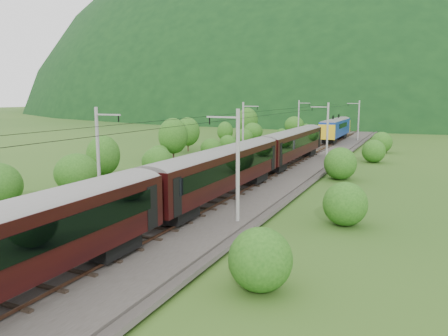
% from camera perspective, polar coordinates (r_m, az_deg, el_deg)
% --- Properties ---
extents(ground, '(600.00, 600.00, 0.00)m').
position_cam_1_polar(ground, '(34.47, -7.85, -6.13)').
color(ground, '#254B17').
rests_on(ground, ground).
extents(railbed, '(14.00, 220.00, 0.30)m').
position_cam_1_polar(railbed, '(42.98, -0.76, -2.73)').
color(railbed, '#38332D').
rests_on(railbed, ground).
extents(track_left, '(2.40, 220.00, 0.27)m').
position_cam_1_polar(track_left, '(43.98, -3.60, -2.17)').
color(track_left, brown).
rests_on(track_left, railbed).
extents(track_right, '(2.40, 220.00, 0.27)m').
position_cam_1_polar(track_right, '(41.99, 2.21, -2.72)').
color(track_right, brown).
rests_on(track_right, railbed).
extents(catenary_left, '(2.54, 192.28, 8.00)m').
position_cam_1_polar(catenary_left, '(64.82, 2.57, 5.24)').
color(catenary_left, gray).
rests_on(catenary_left, railbed).
extents(catenary_right, '(2.54, 192.28, 8.00)m').
position_cam_1_polar(catenary_right, '(61.37, 13.28, 4.77)').
color(catenary_right, gray).
rests_on(catenary_right, railbed).
extents(overhead_wires, '(4.83, 198.00, 0.03)m').
position_cam_1_polar(overhead_wires, '(42.07, -0.78, 6.57)').
color(overhead_wires, black).
rests_on(overhead_wires, ground).
extents(mountain_main, '(504.00, 360.00, 244.00)m').
position_cam_1_polar(mountain_main, '(288.76, 20.88, 6.95)').
color(mountain_main, black).
rests_on(mountain_main, ground).
extents(mountain_ridge, '(336.00, 280.00, 132.00)m').
position_cam_1_polar(mountain_ridge, '(355.95, 1.50, 7.90)').
color(mountain_ridge, black).
rests_on(mountain_ridge, ground).
extents(train, '(2.99, 142.54, 5.20)m').
position_cam_1_polar(train, '(27.42, -10.50, -2.61)').
color(train, black).
rests_on(train, ground).
extents(hazard_post_near, '(0.15, 0.15, 1.43)m').
position_cam_1_polar(hazard_post_near, '(64.29, 8.01, 2.00)').
color(hazard_post_near, red).
rests_on(hazard_post_near, railbed).
extents(hazard_post_far, '(0.14, 0.14, 1.30)m').
position_cam_1_polar(hazard_post_far, '(87.92, 12.49, 3.80)').
color(hazard_post_far, red).
rests_on(hazard_post_far, railbed).
extents(signal, '(0.22, 0.22, 2.00)m').
position_cam_1_polar(signal, '(55.27, 1.82, 1.38)').
color(signal, black).
rests_on(signal, railbed).
extents(vegetation_left, '(12.80, 149.33, 6.63)m').
position_cam_1_polar(vegetation_left, '(59.14, -8.27, 2.68)').
color(vegetation_left, '#1E4E14').
rests_on(vegetation_left, ground).
extents(vegetation_right, '(6.68, 105.12, 3.23)m').
position_cam_1_polar(vegetation_right, '(44.35, 15.53, -0.99)').
color(vegetation_right, '#1E4E14').
rests_on(vegetation_right, ground).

